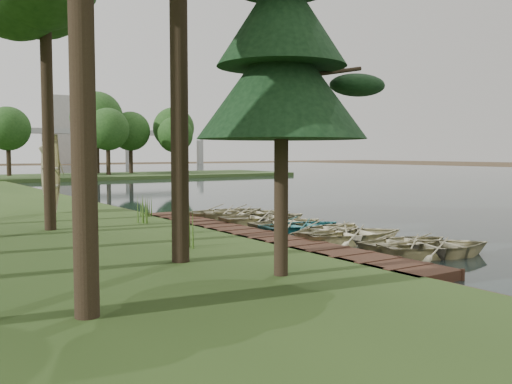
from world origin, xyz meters
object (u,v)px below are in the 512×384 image
boardwalk (252,237)px  rowboat_2 (355,232)px  stored_rowboat (54,205)px  pine_tree (282,47)px  rowboat_0 (438,244)px  rowboat_1 (407,240)px

boardwalk → rowboat_2: 3.51m
stored_rowboat → pine_tree: pine_tree is taller
boardwalk → pine_tree: 8.65m
rowboat_0 → stored_rowboat: 17.48m
rowboat_1 → rowboat_0: bearing=-171.9°
boardwalk → rowboat_2: size_ratio=4.36×
boardwalk → pine_tree: size_ratio=1.95×
rowboat_0 → rowboat_1: 1.09m
rowboat_1 → pine_tree: bearing=109.1°
pine_tree → rowboat_2: bearing=32.3°
rowboat_1 → rowboat_2: size_ratio=0.88×
rowboat_0 → rowboat_1: bearing=22.0°
boardwalk → rowboat_2: rowboat_2 is taller
boardwalk → rowboat_0: (2.82, -5.60, 0.26)m
rowboat_2 → rowboat_1: bearing=-159.8°
rowboat_1 → rowboat_2: (-0.31, 2.01, 0.04)m
boardwalk → rowboat_1: size_ratio=4.93×
rowboat_2 → rowboat_0: bearing=-161.6°
rowboat_1 → pine_tree: (-5.94, -1.55, 5.04)m
rowboat_0 → pine_tree: (-6.01, -0.47, 5.02)m
boardwalk → rowboat_1: bearing=-58.6°
boardwalk → stored_rowboat: stored_rowboat is taller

